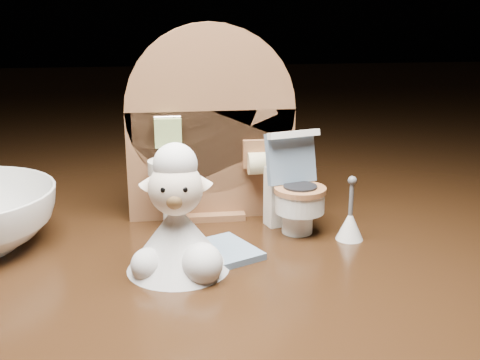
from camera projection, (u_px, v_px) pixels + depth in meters
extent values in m
cube|color=black|center=(221.00, 310.00, 0.44)|extent=(2.50, 2.50, 0.10)
cube|color=brown|center=(211.00, 163.00, 0.47)|extent=(0.13, 0.02, 0.09)
cylinder|color=brown|center=(210.00, 109.00, 0.46)|extent=(0.13, 0.02, 0.13)
cube|color=brown|center=(212.00, 212.00, 0.48)|extent=(0.05, 0.04, 0.01)
cylinder|color=white|center=(170.00, 198.00, 0.46)|extent=(0.01, 0.01, 0.04)
cylinder|color=white|center=(169.00, 167.00, 0.45)|extent=(0.03, 0.03, 0.01)
cylinder|color=silver|center=(169.00, 151.00, 0.45)|extent=(0.00, 0.00, 0.01)
cube|color=#90A861|center=(168.00, 133.00, 0.45)|extent=(0.02, 0.01, 0.02)
cube|color=brown|center=(258.00, 154.00, 0.46)|extent=(0.02, 0.01, 0.02)
cylinder|color=beige|center=(260.00, 163.00, 0.46)|extent=(0.02, 0.02, 0.02)
cylinder|color=white|center=(297.00, 221.00, 0.45)|extent=(0.02, 0.02, 0.02)
cylinder|color=white|center=(300.00, 202.00, 0.44)|extent=(0.04, 0.04, 0.02)
cylinder|color=#A2663D|center=(300.00, 190.00, 0.44)|extent=(0.04, 0.04, 0.00)
cube|color=white|center=(285.00, 195.00, 0.46)|extent=(0.03, 0.02, 0.05)
cube|color=slate|center=(291.00, 158.00, 0.44)|extent=(0.04, 0.02, 0.04)
cube|color=white|center=(294.00, 134.00, 0.44)|extent=(0.04, 0.02, 0.01)
cylinder|color=#A9D52E|center=(296.00, 158.00, 0.45)|extent=(0.01, 0.01, 0.01)
cube|color=slate|center=(212.00, 254.00, 0.40)|extent=(0.07, 0.07, 0.00)
cone|color=white|center=(350.00, 225.00, 0.43)|extent=(0.02, 0.02, 0.02)
cylinder|color=#59595B|center=(351.00, 199.00, 0.43)|extent=(0.00, 0.00, 0.03)
sphere|color=#59595B|center=(352.00, 180.00, 0.42)|extent=(0.01, 0.01, 0.01)
cone|color=silver|center=(178.00, 237.00, 0.38)|extent=(0.07, 0.07, 0.04)
sphere|color=silver|center=(202.00, 264.00, 0.37)|extent=(0.03, 0.03, 0.03)
sphere|color=silver|center=(148.00, 265.00, 0.37)|extent=(0.02, 0.02, 0.02)
sphere|color=#F8E3CA|center=(176.00, 188.00, 0.37)|extent=(0.03, 0.03, 0.03)
sphere|color=olive|center=(175.00, 199.00, 0.36)|extent=(0.01, 0.01, 0.01)
sphere|color=silver|center=(175.00, 165.00, 0.37)|extent=(0.03, 0.03, 0.03)
cone|color=#F8E3CA|center=(151.00, 181.00, 0.37)|extent=(0.02, 0.01, 0.02)
cone|color=#F8E3CA|center=(201.00, 180.00, 0.37)|extent=(0.02, 0.01, 0.02)
sphere|color=black|center=(164.00, 190.00, 0.35)|extent=(0.00, 0.00, 0.00)
sphere|color=black|center=(184.00, 190.00, 0.36)|extent=(0.00, 0.00, 0.00)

